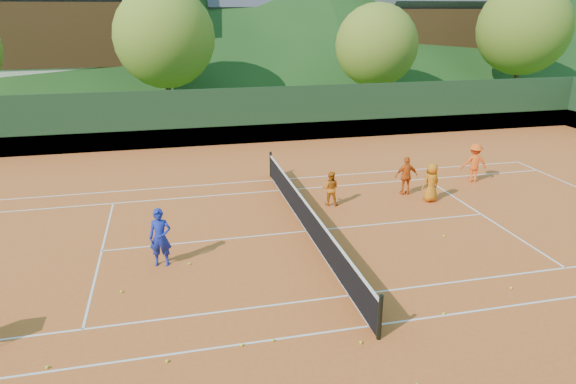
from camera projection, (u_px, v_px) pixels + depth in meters
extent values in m
plane|color=#294F18|center=(307.00, 232.00, 16.79)|extent=(400.00, 400.00, 0.00)
cube|color=#BD521E|center=(307.00, 231.00, 16.79)|extent=(40.00, 24.00, 0.02)
imported|color=#17259A|center=(160.00, 238.00, 14.30)|extent=(0.67, 0.50, 1.69)
imported|color=orange|center=(330.00, 188.00, 18.83)|extent=(0.77, 0.70, 1.30)
imported|color=#DD5613|center=(406.00, 176.00, 19.86)|extent=(0.92, 0.44, 1.52)
imported|color=#CA6B12|center=(431.00, 182.00, 19.17)|extent=(0.81, 0.63, 1.48)
imported|color=#FF5916|center=(474.00, 163.00, 21.37)|extent=(1.17, 0.83, 1.64)
sphere|color=#CEEF27|center=(361.00, 342.00, 11.13)|extent=(0.07, 0.07, 0.07)
sphere|color=#CEEF27|center=(273.00, 340.00, 11.19)|extent=(0.07, 0.07, 0.07)
sphere|color=#CEEF27|center=(325.00, 241.00, 15.97)|extent=(0.07, 0.07, 0.07)
sphere|color=#CEEF27|center=(376.00, 301.00, 12.70)|extent=(0.07, 0.07, 0.07)
sphere|color=#CEEF27|center=(444.00, 314.00, 12.17)|extent=(0.07, 0.07, 0.07)
sphere|color=#CEEF27|center=(167.00, 361.00, 10.53)|extent=(0.07, 0.07, 0.07)
sphere|color=#CEEF27|center=(242.00, 345.00, 11.04)|extent=(0.07, 0.07, 0.07)
sphere|color=#CEEF27|center=(511.00, 288.00, 13.29)|extent=(0.07, 0.07, 0.07)
sphere|color=#CEEF27|center=(47.00, 367.00, 10.35)|extent=(0.07, 0.07, 0.07)
sphere|color=#CEEF27|center=(189.00, 264.00, 14.56)|extent=(0.07, 0.07, 0.07)
sphere|color=#CEEF27|center=(444.00, 236.00, 16.35)|extent=(0.07, 0.07, 0.07)
sphere|color=#CEEF27|center=(121.00, 291.00, 13.13)|extent=(0.07, 0.07, 0.07)
cube|color=silver|center=(370.00, 326.00, 11.76)|extent=(23.77, 0.06, 0.00)
cube|color=white|center=(273.00, 180.00, 21.81)|extent=(23.77, 0.06, 0.00)
cube|color=silver|center=(350.00, 295.00, 13.01)|extent=(23.77, 0.06, 0.00)
cube|color=white|center=(280.00, 190.00, 20.56)|extent=(23.77, 0.06, 0.00)
cube|color=white|center=(102.00, 251.00, 15.40)|extent=(0.06, 8.23, 0.00)
cube|color=white|center=(481.00, 214.00, 18.16)|extent=(0.06, 8.23, 0.00)
cube|color=silver|center=(307.00, 231.00, 16.78)|extent=(12.80, 0.06, 0.00)
cube|color=white|center=(307.00, 231.00, 16.78)|extent=(0.06, 10.97, 0.00)
cube|color=black|center=(307.00, 218.00, 16.63)|extent=(0.03, 11.97, 0.90)
cube|color=white|center=(307.00, 205.00, 16.48)|extent=(0.05, 11.97, 0.06)
cylinder|color=black|center=(380.00, 317.00, 11.11)|extent=(0.10, 0.10, 1.10)
cylinder|color=black|center=(271.00, 164.00, 22.09)|extent=(0.10, 0.10, 1.10)
cube|color=#15301A|center=(248.00, 116.00, 27.28)|extent=(40.00, 0.05, 3.00)
cube|color=#1A5C2A|center=(249.00, 134.00, 27.62)|extent=(40.40, 0.05, 1.00)
cube|color=beige|center=(92.00, 80.00, 41.66)|extent=(12.00, 9.00, 2.88)
cube|color=#351F0E|center=(86.00, 33.00, 40.42)|extent=(12.24, 9.18, 4.48)
cube|color=beige|center=(274.00, 72.00, 48.83)|extent=(11.00, 8.00, 2.52)
cube|color=#371D0F|center=(274.00, 36.00, 47.75)|extent=(11.22, 8.16, 3.92)
cube|color=#3F3F47|center=(274.00, 7.00, 46.89)|extent=(12.65, 8.82, 8.82)
cube|color=beige|center=(429.00, 72.00, 48.15)|extent=(10.00, 8.00, 2.70)
cube|color=#37210F|center=(432.00, 33.00, 46.99)|extent=(10.20, 8.16, 4.20)
cube|color=#414048|center=(435.00, 2.00, 46.08)|extent=(11.50, 8.82, 8.82)
cylinder|color=#412A1A|center=(169.00, 97.00, 33.78)|extent=(0.36, 0.36, 2.88)
sphere|color=#507A20|center=(164.00, 37.00, 32.52)|extent=(6.40, 6.40, 6.40)
cylinder|color=#3E2718|center=(374.00, 94.00, 35.94)|extent=(0.36, 0.36, 2.52)
sphere|color=#53751F|center=(376.00, 45.00, 34.83)|extent=(5.60, 5.60, 5.60)
cylinder|color=#402819|center=(515.00, 83.00, 39.35)|extent=(0.36, 0.36, 3.06)
sphere|color=#4A6D1D|center=(523.00, 28.00, 38.01)|extent=(6.80, 6.80, 6.80)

